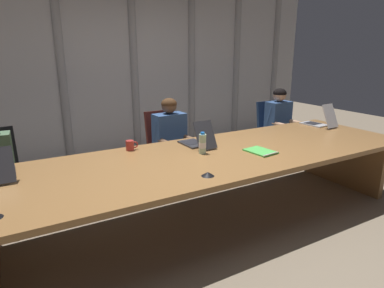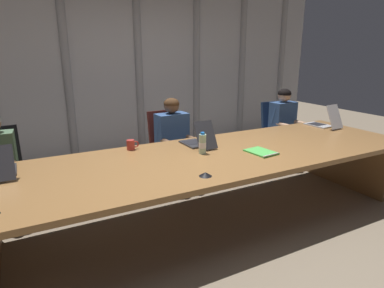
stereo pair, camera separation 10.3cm
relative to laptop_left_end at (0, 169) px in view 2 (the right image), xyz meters
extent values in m
plane|color=#7F705B|center=(1.89, -0.36, -0.78)|extent=(14.08, 14.08, 0.00)
cube|color=olive|center=(1.89, -0.36, -0.08)|extent=(4.55, 1.37, 0.05)
cube|color=black|center=(1.89, -0.36, -0.14)|extent=(3.87, 0.10, 0.06)
cube|color=brown|center=(3.91, -0.36, -0.44)|extent=(0.08, 1.17, 0.68)
cube|color=#B2B2B7|center=(1.89, 2.11, 0.80)|extent=(7.04, 0.10, 3.18)
cylinder|color=gray|center=(0.88, 2.06, 0.80)|extent=(0.12, 0.12, 3.11)
cylinder|color=gray|center=(1.96, 2.06, 0.80)|extent=(0.12, 0.12, 3.11)
cylinder|color=gray|center=(2.99, 2.06, 0.80)|extent=(0.12, 0.12, 3.11)
cylinder|color=gray|center=(3.95, 2.06, 0.80)|extent=(0.12, 0.12, 3.11)
cylinder|color=gray|center=(4.89, 2.06, 0.80)|extent=(0.12, 0.12, 3.11)
cube|color=#2D2D33|center=(0.00, 0.07, -0.05)|extent=(0.24, 0.31, 0.02)
cube|color=black|center=(0.00, 0.10, -0.04)|extent=(0.20, 0.17, 0.00)
cube|color=#2D2D33|center=(1.87, 0.06, -0.05)|extent=(0.23, 0.33, 0.02)
cube|color=black|center=(1.87, 0.09, -0.04)|extent=(0.19, 0.19, 0.00)
cube|color=#2D2D33|center=(1.88, -0.17, 0.10)|extent=(0.23, 0.15, 0.28)
cube|color=black|center=(1.88, -0.16, 0.10)|extent=(0.20, 0.13, 0.25)
cube|color=#BCBCC1|center=(3.84, 0.08, -0.05)|extent=(0.24, 0.36, 0.02)
cube|color=black|center=(3.84, 0.11, -0.04)|extent=(0.20, 0.20, 0.00)
cube|color=#BCBCC1|center=(3.85, -0.15, 0.11)|extent=(0.23, 0.15, 0.30)
cube|color=black|center=(3.85, -0.15, 0.11)|extent=(0.21, 0.13, 0.27)
cube|color=black|center=(-0.03, 0.76, -0.36)|extent=(0.53, 0.53, 0.08)
cylinder|color=#262628|center=(-0.03, 0.76, -0.57)|extent=(0.05, 0.05, 0.35)
cylinder|color=black|center=(-0.03, 0.76, -0.76)|extent=(0.60, 0.60, 0.04)
cube|color=#511E19|center=(1.91, 0.76, -0.36)|extent=(0.49, 0.49, 0.08)
cube|color=#511E19|center=(1.90, 0.98, -0.07)|extent=(0.44, 0.13, 0.50)
cylinder|color=#262628|center=(1.91, 0.76, -0.57)|extent=(0.05, 0.05, 0.35)
cylinder|color=black|center=(1.91, 0.76, -0.76)|extent=(0.60, 0.60, 0.04)
cube|color=navy|center=(3.81, 0.76, -0.36)|extent=(0.48, 0.48, 0.08)
cube|color=navy|center=(3.81, 0.98, -0.08)|extent=(0.43, 0.12, 0.48)
cylinder|color=#262628|center=(3.81, 0.76, -0.57)|extent=(0.05, 0.05, 0.35)
cylinder|color=black|center=(3.81, 0.76, -0.76)|extent=(0.60, 0.60, 0.04)
cylinder|color=#4C6B4C|center=(0.09, 0.73, -0.04)|extent=(0.08, 0.14, 0.27)
cylinder|color=#8C6647|center=(0.07, 0.52, -0.15)|extent=(0.08, 0.30, 0.06)
cylinder|color=#262833|center=(0.02, 0.54, -0.35)|extent=(0.16, 0.41, 0.13)
cylinder|color=#262833|center=(0.01, 0.36, -0.56)|extent=(0.11, 0.11, 0.45)
cube|color=#335184|center=(1.92, 0.74, -0.07)|extent=(0.42, 0.24, 0.49)
sphere|color=brown|center=(1.92, 0.74, 0.28)|extent=(0.19, 0.19, 0.19)
ellipsoid|color=#472D19|center=(1.92, 0.74, 0.30)|extent=(0.20, 0.20, 0.15)
cylinder|color=#335184|center=(2.09, 0.75, -0.01)|extent=(0.08, 0.14, 0.27)
cylinder|color=brown|center=(2.10, 0.54, -0.13)|extent=(0.08, 0.30, 0.06)
cylinder|color=#335184|center=(1.74, 0.73, -0.01)|extent=(0.08, 0.14, 0.27)
cylinder|color=brown|center=(1.75, 0.52, -0.13)|extent=(0.08, 0.30, 0.06)
cylinder|color=#262833|center=(2.02, 0.55, -0.35)|extent=(0.15, 0.41, 0.13)
cylinder|color=#262833|center=(2.03, 0.37, -0.56)|extent=(0.11, 0.11, 0.45)
cylinder|color=#262833|center=(1.83, 0.54, -0.35)|extent=(0.15, 0.41, 0.13)
cylinder|color=#262833|center=(1.83, 0.36, -0.56)|extent=(0.11, 0.11, 0.45)
cube|color=#335184|center=(3.80, 0.74, -0.06)|extent=(0.40, 0.24, 0.50)
sphere|color=tan|center=(3.80, 0.74, 0.29)|extent=(0.20, 0.20, 0.20)
ellipsoid|color=black|center=(3.80, 0.74, 0.32)|extent=(0.20, 0.20, 0.15)
cylinder|color=#335184|center=(3.96, 0.75, 0.00)|extent=(0.08, 0.14, 0.27)
cylinder|color=tan|center=(3.98, 0.54, -0.12)|extent=(0.08, 0.30, 0.06)
cylinder|color=#335184|center=(3.64, 0.73, 0.00)|extent=(0.08, 0.14, 0.27)
cylinder|color=tan|center=(3.65, 0.52, -0.12)|extent=(0.08, 0.30, 0.06)
cylinder|color=#262833|center=(3.91, 0.55, -0.35)|extent=(0.15, 0.41, 0.13)
cylinder|color=#262833|center=(3.92, 0.37, -0.56)|extent=(0.11, 0.11, 0.45)
cylinder|color=#262833|center=(3.71, 0.54, -0.35)|extent=(0.15, 0.41, 0.13)
cylinder|color=#262833|center=(3.72, 0.36, -0.56)|extent=(0.11, 0.11, 0.45)
cylinder|color=#ADD1B2|center=(1.79, -0.28, 0.05)|extent=(0.07, 0.07, 0.20)
cylinder|color=white|center=(1.79, -0.28, 0.04)|extent=(0.07, 0.07, 0.06)
cylinder|color=blue|center=(1.79, -0.28, 0.16)|extent=(0.04, 0.04, 0.02)
cylinder|color=#B2332D|center=(1.19, 0.20, 0.00)|extent=(0.08, 0.08, 0.10)
torus|color=#B2332D|center=(1.24, 0.20, 0.00)|extent=(0.07, 0.01, 0.07)
cone|color=black|center=(1.50, -0.83, -0.04)|extent=(0.11, 0.11, 0.03)
cube|color=#4CB74C|center=(2.33, -0.53, -0.05)|extent=(0.25, 0.32, 0.02)
cylinder|color=silver|center=(2.33, -0.68, -0.03)|extent=(0.21, 0.04, 0.01)
camera|label=1|loc=(0.11, -3.00, 0.96)|focal=30.92mm
camera|label=2|loc=(0.20, -3.05, 0.96)|focal=30.92mm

